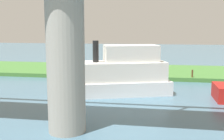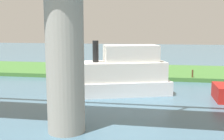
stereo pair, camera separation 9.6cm
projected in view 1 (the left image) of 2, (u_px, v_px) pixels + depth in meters
The scene contains 7 objects.
ground_plane at pixel (131, 80), 34.57m from camera, with size 160.00×160.00×0.00m, color #476B7F.
grassy_bank at pixel (135, 71), 40.38m from camera, with size 80.00×12.00×0.50m, color #427533.
bridge_pylon at pixel (66, 55), 16.81m from camera, with size 2.32×2.32×9.66m, color #9E998E.
person_on_bank at pixel (151, 70), 34.85m from camera, with size 0.41×0.41×1.39m.
mooring_post at pixel (192, 74), 33.72m from camera, with size 0.20×0.20×0.93m, color brown.
riverboat_paddlewheel at pixel (121, 74), 27.12m from camera, with size 10.84×6.52×5.26m.
pontoon_yellow at pixel (131, 78), 32.98m from camera, with size 4.60×2.11×1.48m.
Camera 1 is at (-3.38, 33.90, 6.42)m, focal length 44.62 mm.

